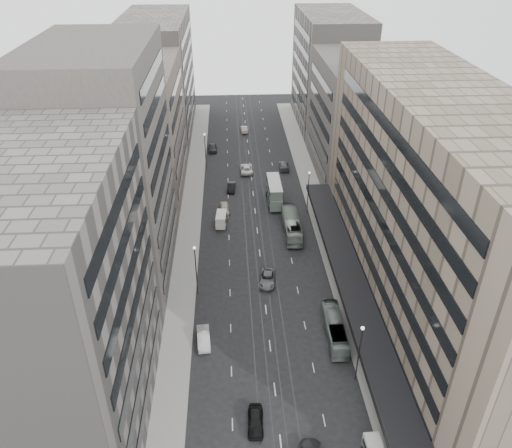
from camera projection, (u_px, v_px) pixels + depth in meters
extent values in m
plane|color=black|center=(271.00, 351.00, 63.14)|extent=(220.00, 220.00, 0.00)
cube|color=gray|center=(317.00, 205.00, 95.69)|extent=(4.00, 125.00, 0.15)
cube|color=gray|center=(192.00, 208.00, 94.53)|extent=(4.00, 125.00, 0.15)
cube|color=gray|center=(436.00, 213.00, 63.22)|extent=(15.00, 60.00, 30.00)
cube|color=black|center=(353.00, 284.00, 68.47)|extent=(4.40, 60.00, 0.50)
cube|color=#46403C|center=(355.00, 119.00, 102.34)|extent=(15.00, 28.00, 24.00)
cube|color=slate|center=(329.00, 71.00, 126.91)|extent=(15.00, 32.00, 28.00)
cube|color=slate|center=(55.00, 309.00, 47.50)|extent=(15.00, 28.00, 30.00)
cube|color=#46403C|center=(108.00, 170.00, 69.51)|extent=(15.00, 26.00, 34.00)
cube|color=#695C51|center=(140.00, 131.00, 94.89)|extent=(15.00, 28.00, 25.00)
cube|color=slate|center=(158.00, 77.00, 122.28)|extent=(15.00, 38.00, 28.00)
cylinder|color=#262628|center=(359.00, 355.00, 57.26)|extent=(0.16, 0.16, 8.00)
sphere|color=silver|center=(363.00, 328.00, 55.14)|extent=(0.44, 0.44, 0.44)
cylinder|color=#262628|center=(308.00, 193.00, 91.41)|extent=(0.16, 0.16, 8.00)
sphere|color=silver|center=(309.00, 173.00, 89.28)|extent=(0.44, 0.44, 0.44)
cylinder|color=#262628|center=(196.00, 272.00, 70.84)|extent=(0.16, 0.16, 8.00)
sphere|color=silver|center=(194.00, 248.00, 68.72)|extent=(0.44, 0.44, 0.44)
cylinder|color=#262628|center=(205.00, 152.00, 107.55)|extent=(0.16, 0.16, 8.00)
sphere|color=silver|center=(204.00, 134.00, 105.42)|extent=(0.44, 0.44, 0.44)
imported|color=gray|center=(334.00, 329.00, 64.75)|extent=(2.45, 9.67, 2.68)
imported|color=#909B92|center=(292.00, 225.00, 86.45)|extent=(2.71, 11.31, 3.15)
cube|color=slate|center=(274.00, 196.00, 95.61)|extent=(2.41, 8.48, 2.16)
cube|color=slate|center=(274.00, 187.00, 94.57)|extent=(2.36, 8.14, 1.88)
cube|color=silver|center=(275.00, 182.00, 94.05)|extent=(2.41, 8.48, 0.11)
cylinder|color=black|center=(269.00, 209.00, 93.51)|extent=(0.27, 0.94, 0.94)
cylinder|color=black|center=(282.00, 209.00, 93.64)|extent=(0.27, 0.94, 0.94)
cylinder|color=black|center=(267.00, 194.00, 98.71)|extent=(0.27, 0.94, 0.94)
cylinder|color=black|center=(279.00, 194.00, 98.84)|extent=(0.27, 0.94, 0.94)
cylinder|color=black|center=(379.00, 448.00, 51.19)|extent=(0.18, 0.60, 0.60)
cube|color=silver|center=(221.00, 221.00, 88.79)|extent=(2.05, 4.01, 1.20)
cube|color=silver|center=(221.00, 216.00, 88.24)|extent=(2.01, 3.93, 0.94)
cylinder|color=black|center=(216.00, 228.00, 88.02)|extent=(0.22, 0.63, 0.62)
cylinder|color=black|center=(226.00, 228.00, 87.99)|extent=(0.22, 0.63, 0.62)
cylinder|color=black|center=(217.00, 221.00, 90.21)|extent=(0.22, 0.63, 0.62)
cylinder|color=black|center=(227.00, 221.00, 90.18)|extent=(0.22, 0.63, 0.62)
imported|color=black|center=(256.00, 421.00, 53.50)|extent=(1.90, 4.32, 1.45)
imported|color=#B8B7B3|center=(204.00, 338.00, 64.10)|extent=(1.98, 4.70, 1.51)
imported|color=slate|center=(267.00, 279.00, 74.87)|extent=(2.96, 5.24, 1.38)
imported|color=beige|center=(224.00, 208.00, 93.18)|extent=(1.95, 4.40, 1.47)
imported|color=black|center=(231.00, 187.00, 100.73)|extent=(1.87, 4.40, 1.41)
imported|color=white|center=(247.00, 169.00, 108.09)|extent=(2.61, 5.59, 1.55)
imported|color=#535355|center=(284.00, 166.00, 109.52)|extent=(2.21, 5.13, 1.47)
imported|color=#2A2A2D|center=(213.00, 148.00, 118.04)|extent=(2.12, 5.00, 1.69)
imported|color=#BBB09B|center=(244.00, 129.00, 128.82)|extent=(1.74, 4.54, 1.48)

